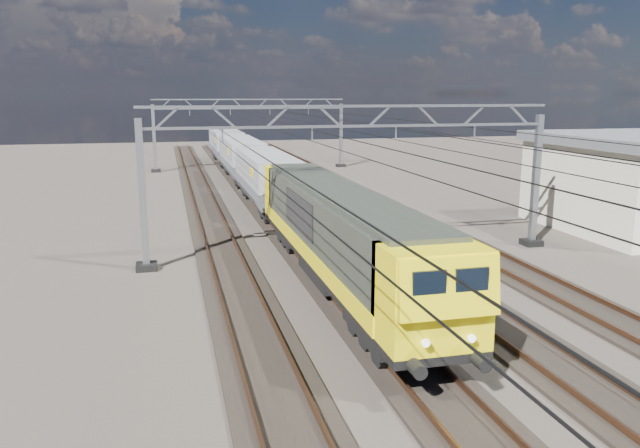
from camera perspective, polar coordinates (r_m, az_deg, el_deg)
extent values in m
plane|color=black|center=(26.09, 5.62, -5.17)|extent=(160.00, 160.00, 0.00)
cube|color=black|center=(24.79, -7.64, -5.98)|extent=(2.60, 140.00, 0.12)
cube|color=brown|center=(24.68, -9.32, -5.72)|extent=(0.08, 140.00, 0.16)
cube|color=brown|center=(24.82, -5.99, -5.53)|extent=(0.08, 140.00, 0.16)
cube|color=black|center=(25.49, 1.36, -5.37)|extent=(2.60, 140.00, 0.12)
cube|color=brown|center=(25.28, -0.21, -5.14)|extent=(0.08, 140.00, 0.16)
cube|color=brown|center=(25.64, 2.93, -4.91)|extent=(0.08, 140.00, 0.16)
cube|color=black|center=(26.78, 9.68, -4.69)|extent=(2.60, 140.00, 0.12)
cube|color=brown|center=(26.46, 8.26, -4.49)|extent=(0.08, 140.00, 0.16)
cube|color=brown|center=(27.03, 11.10, -4.24)|extent=(0.08, 140.00, 0.16)
cube|color=black|center=(28.58, 17.08, -4.01)|extent=(2.60, 140.00, 0.12)
cube|color=brown|center=(28.18, 15.84, -3.81)|extent=(0.08, 140.00, 0.16)
cube|color=brown|center=(28.90, 18.33, -3.58)|extent=(0.08, 140.00, 0.16)
cube|color=#8F979D|center=(27.85, -15.93, 2.49)|extent=(0.30, 0.30, 6.60)
cube|color=#8F979D|center=(33.10, 19.11, 3.71)|extent=(0.30, 0.30, 6.60)
cube|color=black|center=(28.51, -15.57, -3.77)|extent=(0.90, 0.90, 0.30)
cube|color=black|center=(33.65, 18.75, -1.60)|extent=(0.90, 0.90, 0.30)
cube|color=#8F979D|center=(28.76, 3.22, 10.72)|extent=(19.30, 0.18, 0.12)
cube|color=#8F979D|center=(28.79, 3.20, 8.92)|extent=(19.30, 0.18, 0.12)
cube|color=#8F979D|center=(27.51, -13.81, 9.41)|extent=(1.03, 0.10, 0.94)
cube|color=#8F979D|center=(27.63, -8.82, 9.62)|extent=(1.03, 0.10, 0.94)
cube|color=#8F979D|center=(27.94, -3.89, 9.75)|extent=(1.03, 0.10, 0.94)
cube|color=#8F979D|center=(28.45, 0.89, 9.81)|extent=(1.03, 0.10, 0.94)
cube|color=#8F979D|center=(29.14, 5.48, 9.81)|extent=(1.03, 0.10, 0.94)
cube|color=#8F979D|center=(30.01, 9.83, 9.75)|extent=(1.03, 0.10, 0.94)
cube|color=#8F979D|center=(31.03, 13.91, 9.64)|extent=(1.03, 0.10, 0.94)
cube|color=#8F979D|center=(32.20, 17.71, 9.50)|extent=(1.03, 0.10, 0.94)
cube|color=#8F979D|center=(27.66, -8.90, 8.01)|extent=(0.06, 0.06, 0.65)
cube|color=#8F979D|center=(28.29, -0.72, 8.23)|extent=(0.06, 0.06, 0.65)
cube|color=#8F979D|center=(29.46, 6.96, 8.29)|extent=(0.06, 0.06, 0.65)
cube|color=#8F979D|center=(31.10, 13.94, 8.21)|extent=(0.06, 0.06, 0.65)
cube|color=#8F979D|center=(63.65, -14.92, 7.55)|extent=(0.30, 0.30, 6.60)
cube|color=#8F979D|center=(66.11, 1.93, 8.09)|extent=(0.30, 0.30, 6.60)
cube|color=black|center=(63.94, -14.77, 4.74)|extent=(0.90, 0.90, 0.30)
cube|color=black|center=(66.39, 1.91, 5.37)|extent=(0.90, 0.90, 0.30)
cube|color=#8F979D|center=(64.05, -6.42, 11.26)|extent=(19.30, 0.18, 0.12)
cube|color=#8F979D|center=(64.07, -6.40, 10.45)|extent=(19.30, 0.18, 0.12)
cube|color=#8F979D|center=(63.50, -13.99, 10.58)|extent=(1.03, 0.10, 0.94)
cube|color=#8F979D|center=(63.55, -11.82, 10.68)|extent=(1.03, 0.10, 0.94)
cube|color=#8F979D|center=(63.69, -9.65, 10.76)|extent=(1.03, 0.10, 0.94)
cube|color=#8F979D|center=(63.91, -7.48, 10.83)|extent=(1.03, 0.10, 0.94)
cube|color=#8F979D|center=(64.23, -5.34, 10.88)|extent=(1.03, 0.10, 0.94)
cube|color=#8F979D|center=(64.62, -3.22, 10.92)|extent=(1.03, 0.10, 0.94)
cube|color=#8F979D|center=(65.11, -1.13, 10.94)|extent=(1.03, 0.10, 0.94)
cube|color=#8F979D|center=(65.67, 0.93, 10.95)|extent=(1.03, 0.10, 0.94)
cube|color=#8F979D|center=(63.57, -11.84, 9.97)|extent=(0.06, 0.06, 0.65)
cube|color=#8F979D|center=(63.84, -8.20, 10.11)|extent=(0.06, 0.06, 0.65)
cube|color=#8F979D|center=(64.37, -4.60, 10.20)|extent=(0.06, 0.06, 0.65)
cube|color=#8F979D|center=(65.14, -1.07, 10.26)|extent=(0.06, 0.06, 0.65)
cylinder|color=black|center=(31.66, -9.53, 7.86)|extent=(0.03, 140.00, 0.03)
cylinder|color=black|center=(31.63, -9.56, 8.77)|extent=(0.03, 140.00, 0.03)
cylinder|color=black|center=(32.21, -2.35, 8.08)|extent=(0.03, 140.00, 0.03)
cylinder|color=black|center=(32.18, -2.36, 8.97)|extent=(0.03, 140.00, 0.03)
cylinder|color=black|center=(33.24, 4.49, 8.17)|extent=(0.03, 140.00, 0.03)
cylinder|color=black|center=(33.21, 4.50, 9.03)|extent=(0.03, 140.00, 0.03)
cylinder|color=black|center=(34.70, 10.84, 8.15)|extent=(0.03, 140.00, 0.03)
cylinder|color=black|center=(34.67, 10.87, 8.97)|extent=(0.03, 140.00, 0.03)
cube|color=black|center=(19.14, 6.79, -9.21)|extent=(2.20, 3.60, 0.60)
cube|color=black|center=(31.14, -1.61, -0.89)|extent=(2.20, 3.60, 0.60)
cube|color=black|center=(24.91, 1.56, -3.22)|extent=(2.65, 20.00, 0.25)
cube|color=black|center=(25.01, 1.56, -4.07)|extent=(2.20, 4.50, 0.75)
cube|color=#2B3028|center=(24.58, 1.58, -0.03)|extent=(2.65, 17.00, 2.60)
cube|color=#FFEA0D|center=(24.49, -1.47, -2.47)|extent=(0.04, 17.00, 0.60)
cube|color=#FFEA0D|center=(25.19, 4.52, -2.10)|extent=(0.04, 17.00, 0.60)
cube|color=black|center=(25.15, -2.00, 1.06)|extent=(0.05, 5.00, 1.40)
cube|color=black|center=(25.84, 3.89, 1.32)|extent=(0.05, 5.00, 1.40)
cube|color=#2B3028|center=(24.34, 1.60, 3.13)|extent=(2.25, 18.00, 0.15)
cube|color=#FFEA0D|center=(16.28, 10.16, -6.42)|extent=(2.65, 1.80, 2.60)
cube|color=#FFEA0D|center=(15.31, 11.67, -5.70)|extent=(2.60, 0.46, 1.52)
cube|color=black|center=(14.97, 9.94, -5.63)|extent=(0.85, 0.08, 0.75)
cube|color=black|center=(15.44, 13.70, -5.26)|extent=(0.85, 0.08, 0.75)
cylinder|color=black|center=(15.45, 8.86, -12.99)|extent=(0.36, 0.50, 0.36)
cylinder|color=black|center=(16.14, 14.57, -12.12)|extent=(0.36, 0.50, 0.36)
cylinder|color=white|center=(15.38, 9.66, -10.68)|extent=(0.20, 0.08, 0.20)
cylinder|color=white|center=(15.88, 13.70, -10.13)|extent=(0.20, 0.08, 0.20)
cube|color=#FFEA0D|center=(33.30, -2.58, 3.09)|extent=(2.65, 1.80, 2.60)
cube|color=#FFEA0D|center=(34.16, -2.91, 4.16)|extent=(2.60, 0.46, 1.52)
cube|color=black|center=(34.14, -3.85, 4.31)|extent=(0.85, 0.08, 0.75)
cube|color=black|center=(34.35, -2.04, 4.38)|extent=(0.85, 0.08, 0.75)
cylinder|color=black|center=(34.55, -4.34, 1.03)|extent=(0.36, 0.50, 0.36)
cylinder|color=black|center=(34.87, -1.58, 1.16)|extent=(0.36, 0.50, 0.36)
cylinder|color=white|center=(34.39, -3.91, 2.01)|extent=(0.20, 0.08, 0.20)
cylinder|color=white|center=(34.62, -1.95, 2.09)|extent=(0.20, 0.08, 0.20)
cube|color=black|center=(37.58, -3.78, 1.25)|extent=(2.20, 2.60, 0.55)
cube|color=black|center=(46.35, -5.75, 3.23)|extent=(2.20, 2.60, 0.55)
cube|color=black|center=(41.90, -4.88, 2.83)|extent=(2.40, 13.00, 0.20)
cube|color=gray|center=(41.67, -4.92, 5.17)|extent=(2.80, 12.00, 1.80)
cube|color=#4C4E54|center=(41.69, -6.18, 3.41)|extent=(1.48, 12.00, 1.36)
cube|color=#4C4E54|center=(41.98, -3.60, 3.52)|extent=(1.48, 12.00, 1.36)
cube|color=#FFEA0D|center=(38.50, -6.31, 4.74)|extent=(0.04, 1.20, 0.50)
cube|color=black|center=(51.46, -6.58, 4.06)|extent=(2.20, 2.60, 0.55)
cube|color=black|center=(60.33, -7.68, 5.17)|extent=(2.20, 2.60, 0.55)
cube|color=black|center=(55.84, -7.18, 5.02)|extent=(2.40, 13.00, 0.20)
cube|color=gray|center=(55.67, -7.23, 6.78)|extent=(2.80, 12.00, 1.80)
cube|color=#4C4E54|center=(55.69, -8.17, 5.47)|extent=(1.48, 12.00, 1.36)
cube|color=#4C4E54|center=(55.91, -6.22, 5.54)|extent=(1.48, 12.00, 1.36)
cube|color=#FFEA0D|center=(52.54, -8.39, 6.56)|extent=(0.04, 1.20, 0.50)
cube|color=black|center=(65.47, -8.19, 5.67)|extent=(2.20, 2.60, 0.55)
cube|color=black|center=(74.39, -8.89, 6.37)|extent=(2.20, 2.60, 0.55)
cube|color=black|center=(69.89, -8.57, 6.34)|extent=(2.40, 13.00, 0.20)
cube|color=gray|center=(69.75, -8.61, 7.74)|extent=(2.80, 12.00, 1.80)
cube|color=#4C4E54|center=(69.77, -9.36, 6.69)|extent=(1.48, 12.00, 1.36)
cube|color=#4C4E54|center=(69.94, -7.80, 6.75)|extent=(1.48, 12.00, 1.36)
cube|color=#FFEA0D|center=(66.64, -9.60, 7.61)|extent=(0.04, 1.20, 0.50)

